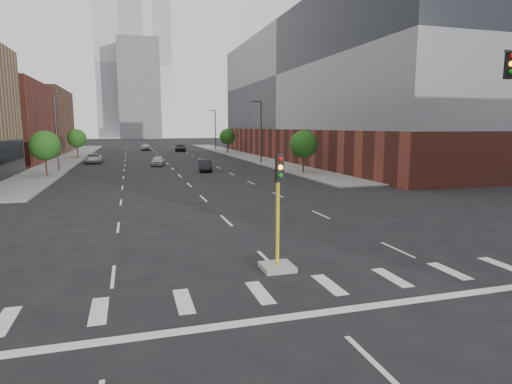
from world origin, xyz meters
name	(u,v)px	position (x,y,z in m)	size (l,w,h in m)	color
sidewalk_left_far	(71,158)	(-15.00, 74.00, 0.07)	(5.00, 92.00, 0.15)	gray
sidewalk_right_far	(239,155)	(15.00, 74.00, 0.07)	(5.00, 92.00, 0.15)	gray
building_left_far_b	(14,121)	(-27.50, 92.00, 6.50)	(20.00, 24.00, 13.00)	brown
building_right_main	(344,93)	(29.50, 60.00, 11.00)	(24.00, 70.00, 22.00)	brown
tower_left	(120,65)	(-8.00, 220.00, 35.00)	(22.00, 22.00, 70.00)	#B2B7BC
tower_right	(153,67)	(10.00, 260.00, 40.00)	(20.00, 20.00, 80.00)	#B2B7BC
tower_mid	(139,90)	(0.00, 200.00, 22.00)	(18.00, 18.00, 44.00)	slate
median_traffic_signal	(278,245)	(0.00, 8.97, 0.97)	(1.20, 1.20, 4.40)	#999993
streetlight_right_a	(261,129)	(13.41, 55.00, 5.01)	(1.60, 0.22, 9.07)	#2D2D30
streetlight_right_b	(215,128)	(13.41, 90.00, 5.01)	(1.60, 0.22, 9.07)	#2D2D30
streetlight_left	(57,130)	(-13.41, 50.00, 5.01)	(1.60, 0.22, 9.07)	#2D2D30
tree_left_near	(45,145)	(-14.00, 45.00, 3.39)	(3.20, 3.20, 4.85)	#382619
tree_left_far	(77,138)	(-14.00, 75.00, 3.39)	(3.20, 3.20, 4.85)	#382619
tree_right_near	(304,144)	(14.00, 40.00, 3.39)	(3.20, 3.20, 4.85)	#382619
tree_right_far	(227,137)	(14.00, 80.00, 3.39)	(3.20, 3.20, 4.85)	#382619
car_near_left	(158,161)	(-1.50, 55.24, 0.70)	(1.64, 4.08, 1.39)	silver
car_mid_right	(205,166)	(3.54, 45.83, 0.70)	(1.48, 4.23, 1.39)	black
car_far_left	(93,158)	(-10.50, 62.27, 0.71)	(2.36, 5.12, 1.42)	#BCBCBC
car_deep_right	(181,148)	(5.58, 89.68, 0.79)	(2.20, 5.42, 1.57)	black
car_distant	(145,147)	(-1.74, 95.83, 0.82)	(1.94, 4.82, 1.64)	#A7A8AC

